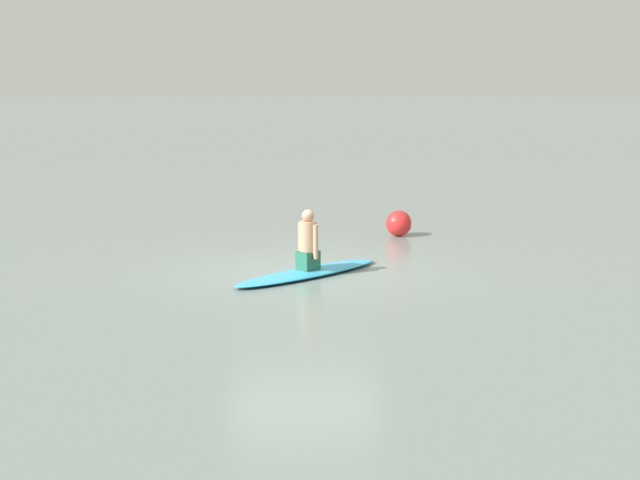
% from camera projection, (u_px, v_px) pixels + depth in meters
% --- Properties ---
extents(ground_plane, '(400.00, 400.00, 0.00)m').
position_uv_depth(ground_plane, '(304.00, 272.00, 15.80)').
color(ground_plane, slate).
extents(surfboard, '(2.80, 2.64, 0.10)m').
position_uv_depth(surfboard, '(308.00, 272.00, 15.51)').
color(surfboard, '#339EC6').
rests_on(surfboard, ground).
extents(person_paddler, '(0.42, 0.41, 0.98)m').
position_uv_depth(person_paddler, '(308.00, 242.00, 15.43)').
color(person_paddler, '#26664C').
rests_on(person_paddler, surfboard).
extents(buoy_marker, '(0.53, 0.53, 0.53)m').
position_uv_depth(buoy_marker, '(399.00, 223.00, 19.44)').
color(buoy_marker, red).
rests_on(buoy_marker, ground).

